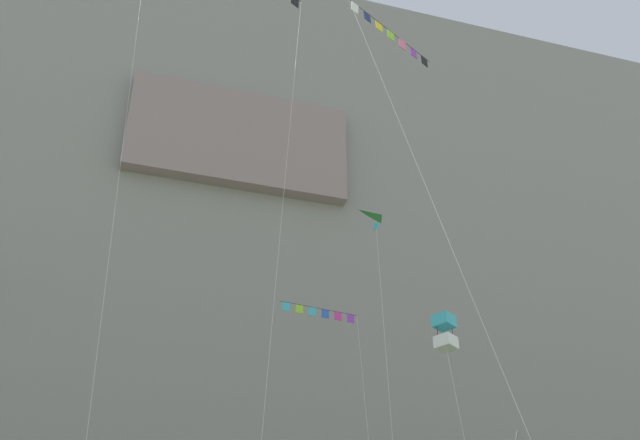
# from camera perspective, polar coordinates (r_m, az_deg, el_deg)

# --- Properties ---
(cliff_face) EXTENTS (180.00, 33.03, 59.68)m
(cliff_face) POSITION_cam_1_polar(r_m,az_deg,el_deg) (68.44, -8.98, -9.45)
(cliff_face) COLOR gray
(cliff_face) RESTS_ON ground
(kite_box_low_left) EXTENTS (0.92, 4.04, 15.60)m
(kite_box_low_left) POSITION_cam_1_polar(r_m,az_deg,el_deg) (29.45, 8.98, -8.06)
(kite_box_low_left) COLOR #38B2D1
(kite_box_low_left) RESTS_ON ground
(kite_banner_front_field) EXTENTS (4.09, 5.81, 20.26)m
(kite_banner_front_field) POSITION_cam_1_polar(r_m,az_deg,el_deg) (38.10, 0.33, -8.32)
(kite_banner_front_field) COLOR black
(kite_banner_front_field) RESTS_ON ground
(kite_delta_far_left) EXTENTS (1.85, 4.19, 20.95)m
(kite_delta_far_left) POSITION_cam_1_polar(r_m,az_deg,el_deg) (32.67, 4.56, -1.88)
(kite_delta_far_left) COLOR green
(kite_delta_far_left) RESTS_ON ground
(kite_banner_upper_mid) EXTENTS (4.69, 5.25, 23.11)m
(kite_banner_upper_mid) POSITION_cam_1_polar(r_m,az_deg,el_deg) (26.40, 6.04, 10.35)
(kite_banner_upper_mid) COLOR black
(kite_banner_upper_mid) RESTS_ON ground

